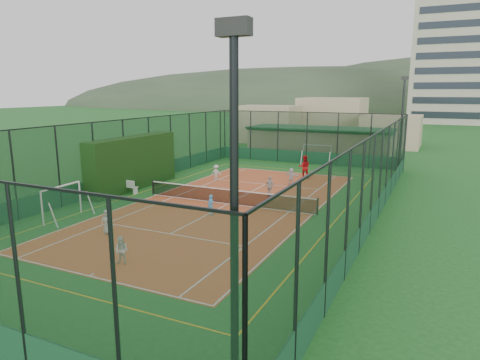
# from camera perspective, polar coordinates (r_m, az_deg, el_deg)

# --- Properties ---
(ground) EXTENTS (300.00, 300.00, 0.00)m
(ground) POSITION_cam_1_polar(r_m,az_deg,el_deg) (27.13, -1.62, -3.22)
(ground) COLOR #1F5B21
(ground) RESTS_ON ground
(court_slab) EXTENTS (11.17, 23.97, 0.01)m
(court_slab) POSITION_cam_1_polar(r_m,az_deg,el_deg) (27.13, -1.62, -3.21)
(court_slab) COLOR #BC5D29
(court_slab) RESTS_ON ground
(tennis_net) EXTENTS (11.67, 0.12, 1.06)m
(tennis_net) POSITION_cam_1_polar(r_m,az_deg,el_deg) (27.00, -1.63, -2.14)
(tennis_net) COLOR black
(tennis_net) RESTS_ON ground
(perimeter_fence) EXTENTS (18.12, 34.12, 5.00)m
(perimeter_fence) POSITION_cam_1_polar(r_m,az_deg,el_deg) (26.59, -1.66, 1.98)
(perimeter_fence) COLOR black
(perimeter_fence) RESTS_ON ground
(floodlight_se) EXTENTS (0.60, 0.26, 8.25)m
(floodlight_se) POSITION_cam_1_polar(r_m,az_deg,el_deg) (8.06, -0.75, -9.54)
(floodlight_se) COLOR black
(floodlight_se) RESTS_ON ground
(floodlight_ne) EXTENTS (0.60, 0.26, 8.25)m
(floodlight_ne) POSITION_cam_1_polar(r_m,az_deg,el_deg) (40.18, 20.72, 6.92)
(floodlight_ne) COLOR black
(floodlight_ne) RESTS_ON ground
(clubhouse) EXTENTS (15.20, 7.20, 3.15)m
(clubhouse) POSITION_cam_1_polar(r_m,az_deg,el_deg) (47.19, 10.61, 4.99)
(clubhouse) COLOR tan
(clubhouse) RESTS_ON ground
(apartment_tower) EXTENTS (15.00, 12.00, 30.00)m
(apartment_tower) POSITION_cam_1_polar(r_m,az_deg,el_deg) (105.63, 26.29, 15.00)
(apartment_tower) COLOR beige
(apartment_tower) RESTS_ON ground
(distant_hills) EXTENTS (200.00, 60.00, 24.00)m
(distant_hills) POSITION_cam_1_polar(r_m,az_deg,el_deg) (173.89, 21.67, 8.72)
(distant_hills) COLOR #384C33
(distant_hills) RESTS_ON ground
(hedge_left) EXTENTS (1.30, 8.67, 3.79)m
(hedge_left) POSITION_cam_1_polar(r_m,az_deg,el_deg) (32.12, -14.06, 2.26)
(hedge_left) COLOR black
(hedge_left) RESTS_ON ground
(white_bench) EXTENTS (1.81, 0.61, 1.00)m
(white_bench) POSITION_cam_1_polar(r_m,az_deg,el_deg) (31.00, -14.86, -0.75)
(white_bench) COLOR white
(white_bench) RESTS_ON ground
(futsal_goal_near) EXTENTS (2.94, 1.00, 1.87)m
(futsal_goal_near) POSITION_cam_1_polar(r_m,az_deg,el_deg) (25.81, -22.64, -2.80)
(futsal_goal_near) COLOR white
(futsal_goal_near) RESTS_ON ground
(futsal_goal_far) EXTENTS (2.86, 0.96, 1.82)m
(futsal_goal_far) POSITION_cam_1_polar(r_m,az_deg,el_deg) (42.55, 10.23, 3.37)
(futsal_goal_far) COLOR white
(futsal_goal_far) RESTS_ON ground
(child_near_left) EXTENTS (0.72, 0.65, 1.24)m
(child_near_left) POSITION_cam_1_polar(r_m,az_deg,el_deg) (22.45, -17.29, -5.34)
(child_near_left) COLOR silver
(child_near_left) RESTS_ON court_slab
(child_near_mid) EXTENTS (0.50, 0.39, 1.20)m
(child_near_mid) POSITION_cam_1_polar(r_m,az_deg,el_deg) (24.64, -3.92, -3.34)
(child_near_mid) COLOR #4897CD
(child_near_mid) RESTS_ON court_slab
(child_near_right) EXTENTS (0.62, 0.51, 1.19)m
(child_near_right) POSITION_cam_1_polar(r_m,az_deg,el_deg) (18.49, -15.51, -9.05)
(child_near_right) COLOR white
(child_near_right) RESTS_ON court_slab
(child_far_left) EXTENTS (0.85, 0.52, 1.26)m
(child_far_left) POSITION_cam_1_polar(r_m,az_deg,el_deg) (34.10, -3.19, 1.00)
(child_far_left) COLOR silver
(child_far_left) RESTS_ON court_slab
(child_far_right) EXTENTS (0.87, 0.57, 1.37)m
(child_far_right) POSITION_cam_1_polar(r_m,az_deg,el_deg) (28.92, 4.01, -0.88)
(child_far_right) COLOR silver
(child_far_right) RESTS_ON court_slab
(child_far_back) EXTENTS (1.26, 0.60, 1.30)m
(child_far_back) POSITION_cam_1_polar(r_m,az_deg,el_deg) (32.69, 6.85, 0.49)
(child_far_back) COLOR silver
(child_far_back) RESTS_ON court_slab
(coach) EXTENTS (1.11, 0.99, 1.89)m
(coach) POSITION_cam_1_polar(r_m,az_deg,el_deg) (35.18, 8.57, 1.74)
(coach) COLOR #B21317
(coach) RESTS_ON court_slab
(tennis_balls) EXTENTS (4.42, 1.34, 0.07)m
(tennis_balls) POSITION_cam_1_polar(r_m,az_deg,el_deg) (27.94, 0.57, -2.69)
(tennis_balls) COLOR #CCE033
(tennis_balls) RESTS_ON court_slab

